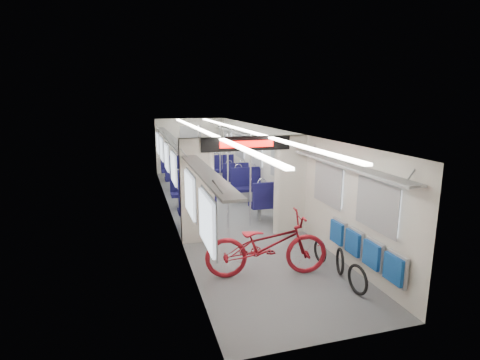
{
  "coord_description": "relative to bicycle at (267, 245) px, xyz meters",
  "views": [
    {
      "loc": [
        -2.37,
        -9.81,
        3.11
      ],
      "look_at": [
        0.1,
        -1.25,
        1.16
      ],
      "focal_mm": 28.0,
      "sensor_mm": 36.0,
      "label": 1
    }
  ],
  "objects": [
    {
      "name": "carriage",
      "position": [
        0.19,
        3.7,
        0.93
      ],
      "size": [
        12.0,
        12.02,
        2.31
      ],
      "color": "#515456",
      "rests_on": "ground"
    },
    {
      "name": "stanchion_near_right",
      "position": [
        0.53,
        2.64,
        0.58
      ],
      "size": [
        0.04,
        0.04,
        2.3
      ],
      "primitive_type": "cylinder",
      "color": "silver",
      "rests_on": "ground"
    },
    {
      "name": "stanchion_far_right",
      "position": [
        0.52,
        5.87,
        0.58
      ],
      "size": [
        0.04,
        0.04,
        2.3
      ],
      "primitive_type": "cylinder",
      "color": "silver",
      "rests_on": "ground"
    },
    {
      "name": "seat_bay_far_right",
      "position": [
        1.13,
        7.12,
        -0.03
      ],
      "size": [
        0.91,
        2.05,
        1.09
      ],
      "color": "#100D3C",
      "rests_on": "ground"
    },
    {
      "name": "seat_bay_near_right",
      "position": [
        1.13,
        3.89,
        -0.01
      ],
      "size": [
        0.95,
        2.27,
        1.16
      ],
      "color": "#100D3C",
      "rests_on": "ground"
    },
    {
      "name": "bike_hoop_a",
      "position": [
        1.19,
        -1.04,
        -0.35
      ],
      "size": [
        0.08,
        0.51,
        0.51
      ],
      "primitive_type": "torus",
      "rotation": [
        1.57,
        0.0,
        1.62
      ],
      "color": "black",
      "rests_on": "ground"
    },
    {
      "name": "bike_hoop_c",
      "position": [
        1.18,
        0.22,
        -0.37
      ],
      "size": [
        0.05,
        0.46,
        0.46
      ],
      "primitive_type": "torus",
      "rotation": [
        1.57,
        0.0,
        1.57
      ],
      "color": "black",
      "rests_on": "ground"
    },
    {
      "name": "bike_hoop_b",
      "position": [
        1.29,
        -0.33,
        -0.35
      ],
      "size": [
        0.2,
        0.48,
        0.49
      ],
      "primitive_type": "torus",
      "rotation": [
        1.57,
        0.0,
        1.25
      ],
      "color": "black",
      "rests_on": "ground"
    },
    {
      "name": "flip_bench",
      "position": [
        1.55,
        -0.63,
        0.01
      ],
      "size": [
        0.12,
        2.09,
        0.5
      ],
      "color": "gray",
      "rests_on": "carriage"
    },
    {
      "name": "stanchion_near_left",
      "position": [
        -0.03,
        2.64,
        0.58
      ],
      "size": [
        0.04,
        0.04,
        2.3
      ],
      "primitive_type": "cylinder",
      "color": "silver",
      "rests_on": "ground"
    },
    {
      "name": "bicycle",
      "position": [
        0.0,
        0.0,
        0.0
      ],
      "size": [
        2.28,
        1.09,
        1.15
      ],
      "primitive_type": "imported",
      "rotation": [
        0.0,
        0.0,
        1.42
      ],
      "color": "maroon",
      "rests_on": "ground"
    },
    {
      "name": "seat_bay_near_left",
      "position": [
        -0.74,
        3.84,
        -0.02
      ],
      "size": [
        0.92,
        2.13,
        1.12
      ],
      "color": "#100D3C",
      "rests_on": "ground"
    },
    {
      "name": "seat_bay_far_left",
      "position": [
        -0.74,
        7.65,
        -0.05
      ],
      "size": [
        0.88,
        1.93,
        1.06
      ],
      "color": "#100D3C",
      "rests_on": "ground"
    },
    {
      "name": "stanchion_far_left",
      "position": [
        -0.2,
        5.62,
        0.58
      ],
      "size": [
        0.04,
        0.04,
        2.3
      ],
      "primitive_type": "cylinder",
      "color": "silver",
      "rests_on": "ground"
    }
  ]
}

